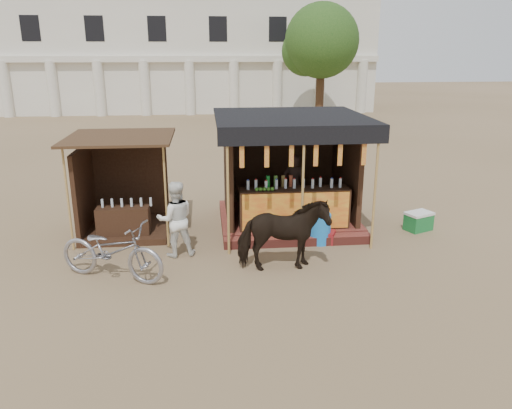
% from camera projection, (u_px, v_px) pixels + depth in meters
% --- Properties ---
extents(ground, '(120.00, 120.00, 0.00)m').
position_uv_depth(ground, '(264.00, 284.00, 9.51)').
color(ground, '#846B4C').
rests_on(ground, ground).
extents(main_stall, '(3.60, 3.61, 2.78)m').
position_uv_depth(main_stall, '(289.00, 186.00, 12.49)').
color(main_stall, brown).
rests_on(main_stall, ground).
extents(secondary_stall, '(2.40, 2.40, 2.38)m').
position_uv_depth(secondary_stall, '(119.00, 198.00, 12.03)').
color(secondary_stall, '#372114').
rests_on(secondary_stall, ground).
extents(cow, '(1.82, 0.89, 1.50)m').
position_uv_depth(cow, '(283.00, 235.00, 9.91)').
color(cow, black).
rests_on(cow, ground).
extents(motorbike, '(2.34, 1.60, 1.17)m').
position_uv_depth(motorbike, '(112.00, 251.00, 9.58)').
color(motorbike, '#95949C').
rests_on(motorbike, ground).
extents(bystander, '(0.89, 0.75, 1.65)m').
position_uv_depth(bystander, '(176.00, 219.00, 10.62)').
color(bystander, white).
rests_on(bystander, ground).
extents(blue_barrel, '(0.61, 0.61, 0.70)m').
position_uv_depth(blue_barrel, '(320.00, 228.00, 11.45)').
color(blue_barrel, blue).
rests_on(blue_barrel, ground).
extents(red_crate, '(0.49, 0.49, 0.28)m').
position_uv_depth(red_crate, '(326.00, 237.00, 11.53)').
color(red_crate, maroon).
rests_on(red_crate, ground).
extents(cooler, '(0.76, 0.66, 0.46)m').
position_uv_depth(cooler, '(419.00, 221.00, 12.31)').
color(cooler, '#187031').
rests_on(cooler, ground).
extents(background_building, '(26.00, 7.45, 8.18)m').
position_uv_depth(background_building, '(190.00, 54.00, 36.59)').
color(background_building, silver).
rests_on(background_building, ground).
extents(tree, '(4.50, 4.40, 7.00)m').
position_uv_depth(tree, '(318.00, 44.00, 29.73)').
color(tree, '#382314').
rests_on(tree, ground).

